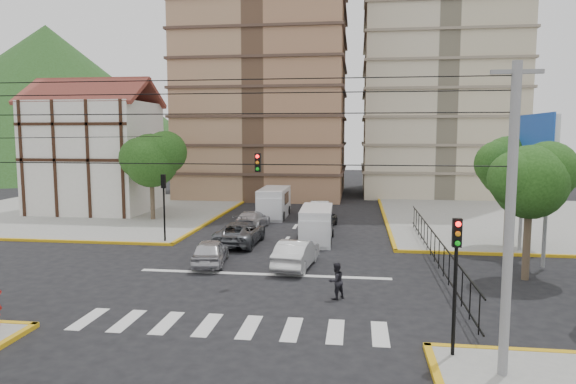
% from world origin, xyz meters
% --- Properties ---
extents(ground, '(160.00, 160.00, 0.00)m').
position_xyz_m(ground, '(0.00, 0.00, 0.00)').
color(ground, black).
rests_on(ground, ground).
extents(sidewalk_nw, '(26.00, 26.00, 0.15)m').
position_xyz_m(sidewalk_nw, '(-20.00, 20.00, 0.07)').
color(sidewalk_nw, gray).
rests_on(sidewalk_nw, ground).
extents(sidewalk_ne, '(26.00, 26.00, 0.15)m').
position_xyz_m(sidewalk_ne, '(20.00, 20.00, 0.07)').
color(sidewalk_ne, gray).
rests_on(sidewalk_ne, ground).
extents(crosswalk_stripes, '(12.00, 2.40, 0.01)m').
position_xyz_m(crosswalk_stripes, '(0.00, -6.00, 0.01)').
color(crosswalk_stripes, silver).
rests_on(crosswalk_stripes, ground).
extents(stop_line, '(13.00, 0.40, 0.01)m').
position_xyz_m(stop_line, '(0.00, 1.20, 0.01)').
color(stop_line, silver).
rests_on(stop_line, ground).
extents(tudor_building, '(10.80, 8.05, 12.23)m').
position_xyz_m(tudor_building, '(-19.00, 20.00, 5.25)').
color(tudor_building, silver).
rests_on(tudor_building, ground).
extents(distant_hill, '(70.00, 70.00, 28.00)m').
position_xyz_m(distant_hill, '(-55.00, 70.00, 14.00)').
color(distant_hill, '#244617').
rests_on(distant_hill, ground).
extents(park_fence, '(0.10, 22.50, 1.66)m').
position_xyz_m(park_fence, '(9.00, 4.50, 0.00)').
color(park_fence, black).
rests_on(park_fence, ground).
extents(billboard, '(0.36, 6.20, 8.10)m').
position_xyz_m(billboard, '(14.45, 6.00, 6.00)').
color(billboard, slate).
rests_on(billboard, ground).
extents(tree_park_a, '(4.41, 3.60, 6.83)m').
position_xyz_m(tree_park_a, '(13.08, 2.01, 5.01)').
color(tree_park_a, '#473828').
rests_on(tree_park_a, ground).
extents(tree_park_c, '(4.65, 3.80, 7.25)m').
position_xyz_m(tree_park_c, '(14.09, 9.01, 5.34)').
color(tree_park_c, '#473828').
rests_on(tree_park_c, ground).
extents(tree_tudor, '(5.39, 4.40, 7.43)m').
position_xyz_m(tree_tudor, '(-11.90, 16.01, 5.22)').
color(tree_tudor, '#473828').
rests_on(tree_tudor, ground).
extents(traffic_light_se, '(0.28, 0.22, 4.40)m').
position_xyz_m(traffic_light_se, '(7.80, -7.80, 3.11)').
color(traffic_light_se, black).
rests_on(traffic_light_se, ground).
extents(traffic_light_nw, '(0.28, 0.22, 4.40)m').
position_xyz_m(traffic_light_nw, '(-7.80, 7.80, 3.11)').
color(traffic_light_nw, black).
rests_on(traffic_light_nw, ground).
extents(traffic_light_hanging, '(18.00, 9.12, 0.92)m').
position_xyz_m(traffic_light_hanging, '(0.00, -2.04, 5.90)').
color(traffic_light_hanging, black).
rests_on(traffic_light_hanging, ground).
extents(utility_pole_se, '(1.40, 0.28, 9.00)m').
position_xyz_m(utility_pole_se, '(9.00, -9.00, 4.77)').
color(utility_pole_se, slate).
rests_on(utility_pole_se, ground).
extents(van_right_lane, '(2.15, 5.16, 2.30)m').
position_xyz_m(van_right_lane, '(2.06, 9.35, 1.12)').
color(van_right_lane, silver).
rests_on(van_right_lane, ground).
extents(van_left_lane, '(2.33, 5.59, 2.52)m').
position_xyz_m(van_left_lane, '(-2.38, 18.97, 1.22)').
color(van_left_lane, silver).
rests_on(van_left_lane, ground).
extents(car_silver_front_left, '(2.27, 4.44, 1.45)m').
position_xyz_m(car_silver_front_left, '(-3.24, 2.77, 0.72)').
color(car_silver_front_left, '#BBBABF').
rests_on(car_silver_front_left, ground).
extents(car_white_front_right, '(2.18, 4.83, 1.54)m').
position_xyz_m(car_white_front_right, '(1.52, 2.79, 0.77)').
color(car_white_front_right, silver).
rests_on(car_white_front_right, ground).
extents(car_grey_mid_left, '(2.67, 5.50, 1.51)m').
position_xyz_m(car_grey_mid_left, '(-2.80, 8.11, 0.75)').
color(car_grey_mid_left, '#5C5E64').
rests_on(car_grey_mid_left, ground).
extents(car_silver_rear_left, '(2.25, 4.85, 1.37)m').
position_xyz_m(car_silver_rear_left, '(-3.15, 13.68, 0.69)').
color(car_silver_rear_left, '#BAB9BE').
rests_on(car_silver_rear_left, ground).
extents(car_darkgrey_mid_right, '(2.40, 4.64, 1.51)m').
position_xyz_m(car_darkgrey_mid_right, '(2.11, 14.85, 0.75)').
color(car_darkgrey_mid_right, '#28282B').
rests_on(car_darkgrey_mid_right, ground).
extents(car_white_rear_right, '(1.83, 4.53, 1.46)m').
position_xyz_m(car_white_rear_right, '(1.55, 19.78, 0.73)').
color(car_white_rear_right, silver).
rests_on(car_white_rear_right, ground).
extents(pedestrian_crosswalk, '(0.98, 0.97, 1.60)m').
position_xyz_m(pedestrian_crosswalk, '(3.86, -2.24, 0.80)').
color(pedestrian_crosswalk, black).
rests_on(pedestrian_crosswalk, ground).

